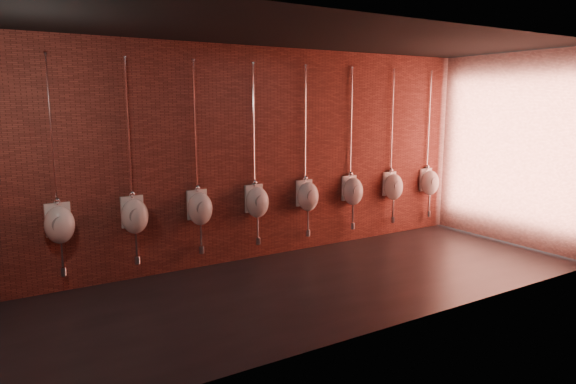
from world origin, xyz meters
The scene contains 10 objects.
ground centered at (0.00, 0.00, 0.00)m, with size 8.50×8.50×0.00m, color black.
room_shell centered at (0.00, 0.00, 2.01)m, with size 8.54×3.04×3.22m.
urinal_1 centered at (-2.66, 1.38, 0.91)m, with size 0.38×0.34×2.71m.
urinal_2 centered at (-1.74, 1.38, 0.91)m, with size 0.38×0.34×2.71m.
urinal_3 centered at (-0.82, 1.38, 0.91)m, with size 0.38×0.34×2.71m.
urinal_4 centered at (0.10, 1.38, 0.91)m, with size 0.38×0.34×2.71m.
urinal_5 centered at (1.02, 1.38, 0.91)m, with size 0.38×0.34×2.71m.
urinal_6 centered at (1.94, 1.38, 0.91)m, with size 0.38×0.34×2.71m.
urinal_7 centered at (2.86, 1.38, 0.91)m, with size 0.38×0.34×2.71m.
urinal_8 centered at (3.78, 1.38, 0.91)m, with size 0.38×0.34×2.71m.
Camera 1 is at (-3.49, -5.33, 2.37)m, focal length 32.00 mm.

